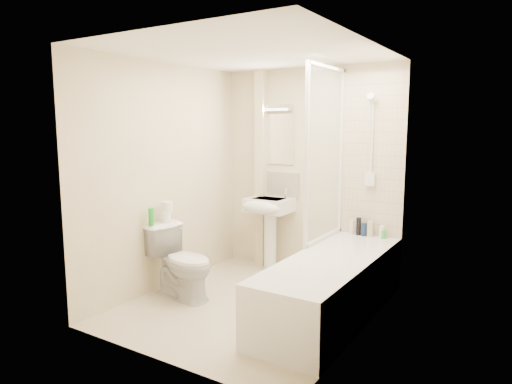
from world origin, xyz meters
The scene contains 25 objects.
floor centered at (0.00, 0.00, 0.00)m, with size 2.50×2.50×0.00m, color beige.
wall_back centered at (0.00, 1.25, 1.20)m, with size 2.20×0.02×2.40m, color beige.
wall_left centered at (-1.10, 0.00, 1.20)m, with size 0.02×2.50×2.40m, color beige.
wall_right centered at (1.10, 0.00, 1.20)m, with size 0.02×2.50×2.40m, color beige.
ceiling centered at (0.00, 0.00, 2.40)m, with size 2.20×2.50×0.02m, color white.
tile_back centered at (0.75, 1.24, 1.42)m, with size 0.70×0.01×1.75m, color beige.
tile_right centered at (1.09, 0.20, 1.42)m, with size 0.01×2.10×1.75m, color beige.
pipe_boxing centered at (-0.62, 1.19, 1.20)m, with size 0.12×0.12×2.40m, color beige.
splashback centered at (-0.42, 1.24, 1.03)m, with size 0.60×0.01×0.30m, color beige.
mirror centered at (-0.42, 1.24, 1.58)m, with size 0.46×0.01×0.60m, color white.
strip_light centered at (-0.42, 1.22, 1.95)m, with size 0.42×0.07×0.07m, color silver.
bathtub centered at (0.75, 0.20, 0.29)m, with size 0.70×2.10×0.55m.
shower_screen centered at (0.40, 0.80, 1.45)m, with size 0.04×0.92×1.80m.
shower_fixture centered at (0.75, 1.19, 1.55)m, with size 0.10×0.16×0.99m.
pedestal_sink centered at (-0.42, 1.01, 0.71)m, with size 0.52×0.48×1.00m.
bottle_white_a centered at (0.57, 1.16, 0.63)m, with size 0.05×0.05×0.16m, color silver.
bottle_black_b centered at (0.65, 1.16, 0.65)m, with size 0.05×0.05×0.20m, color black.
bottle_blue centered at (0.72, 1.16, 0.62)m, with size 0.06×0.06×0.14m, color navy.
bottle_cream centered at (0.78, 1.16, 0.64)m, with size 0.06×0.06×0.17m, color beige.
bottle_white_b centered at (0.91, 1.16, 0.62)m, with size 0.05×0.05×0.13m, color white.
bottle_green centered at (0.93, 1.16, 0.60)m, with size 0.06×0.06×0.09m, color green.
toilet centered at (-0.72, -0.18, 0.37)m, with size 0.78×0.51×0.74m, color white.
toilet_roll_lower centered at (-0.98, -0.13, 0.80)m, with size 0.10×0.10×0.10m, color white.
toilet_roll_upper centered at (-0.98, -0.10, 0.90)m, with size 0.12×0.12×0.11m, color white.
green_bottle centered at (-1.01, -0.31, 0.83)m, with size 0.06×0.06×0.17m, color green.
Camera 1 is at (2.29, -3.58, 1.75)m, focal length 32.00 mm.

